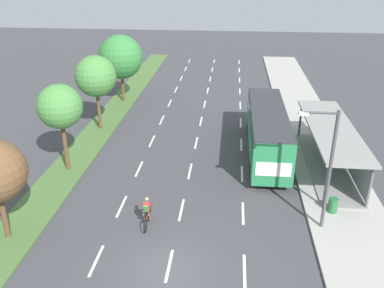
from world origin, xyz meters
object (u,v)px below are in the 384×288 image
bus_shelter (334,143)px  median_tree_second (60,107)px  streetlight (327,163)px  cyclist (147,213)px  median_tree_third (96,76)px  median_tree_fourth (121,57)px  trash_bin (333,205)px  bus (267,128)px

bus_shelter → median_tree_second: 18.05m
median_tree_second → streetlight: streetlight is taller
cyclist → median_tree_third: bearing=116.8°
median_tree_second → cyclist: bearing=-41.0°
median_tree_fourth → streetlight: streetlight is taller
streetlight → trash_bin: size_ratio=7.65×
bus → trash_bin: bearing=-67.0°
bus_shelter → cyclist: size_ratio=6.13×
median_tree_second → streetlight: (15.62, -5.07, -0.65)m
cyclist → median_tree_fourth: bearing=107.6°
median_tree_second → median_tree_third: 7.45m
bus_shelter → median_tree_fourth: (-17.70, 12.82, 2.63)m
cyclist → median_tree_second: 9.50m
bus → streetlight: streetlight is taller
streetlight → trash_bin: streetlight is taller
cyclist → streetlight: size_ratio=0.28×
bus_shelter → trash_bin: (-1.08, -5.68, -1.29)m
median_tree_fourth → trash_bin: median_tree_fourth is taller
median_tree_third → streetlight: streetlight is taller
bus → median_tree_second: 14.23m
bus_shelter → trash_bin: bus_shelter is taller
cyclist → median_tree_fourth: median_tree_fourth is taller
bus → cyclist: (-6.87, -9.66, -1.28)m
bus_shelter → cyclist: 13.65m
median_tree_second → trash_bin: 17.50m
bus → median_tree_second: size_ratio=1.92×
cyclist → streetlight: streetlight is taller
bus_shelter → streetlight: streetlight is taller
cyclist → streetlight: (9.04, 0.66, 3.10)m
bus → trash_bin: 8.32m
cyclist → median_tree_third: (-6.64, 13.17, 3.76)m
trash_bin → median_tree_third: bearing=146.5°
median_tree_third → trash_bin: (16.71, -11.05, -3.97)m
median_tree_second → median_tree_fourth: bearing=89.9°
bus_shelter → streetlight: size_ratio=1.72×
median_tree_second → median_tree_fourth: 14.89m
median_tree_second → median_tree_fourth: size_ratio=0.91×
median_tree_fourth → bus: bearing=-39.2°
trash_bin → cyclist: bearing=-168.1°
bus_shelter → cyclist: (-11.15, -7.80, -1.08)m
bus_shelter → median_tree_fourth: bearing=144.1°
streetlight → bus_shelter: bearing=73.5°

